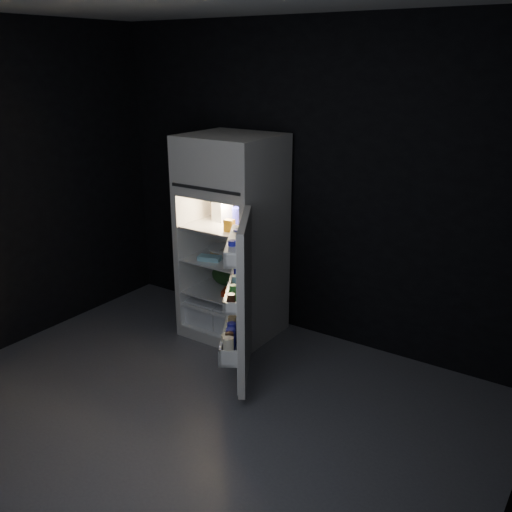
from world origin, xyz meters
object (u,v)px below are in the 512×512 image
Objects in this scene: egg_carton at (239,255)px; refrigerator at (234,230)px; yogurt_tray at (237,293)px; fridge_door at (241,301)px; milk_jug at (222,207)px.

refrigerator is at bearing 139.88° from egg_carton.
fridge_door is at bearing -71.29° from yogurt_tray.
yogurt_tray is at bearing -16.87° from milk_jug.
milk_jug is 0.99× the size of yogurt_tray.
fridge_door is at bearing -32.31° from milk_jug.
fridge_door is (0.57, -0.70, -0.28)m from refrigerator.
milk_jug is at bearing 130.42° from yogurt_tray.
egg_carton is 1.33× the size of yogurt_tray.
milk_jug is (-0.69, 0.70, 0.47)m from fridge_door.
refrigerator is 5.48× the size of egg_carton.
fridge_door is 0.74m from yogurt_tray.
milk_jug reaches higher than egg_carton.
refrigerator is 0.94m from fridge_door.
yogurt_tray is at bearing 128.39° from fridge_door.
yogurt_tray is at bearing -48.27° from refrigerator.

